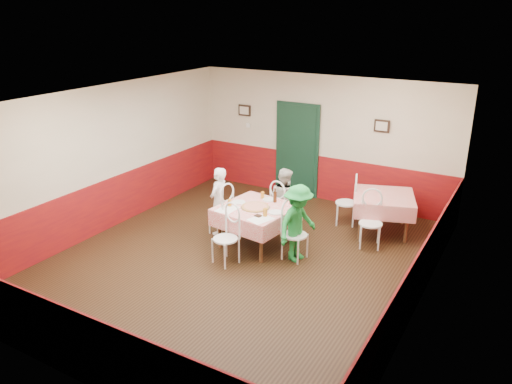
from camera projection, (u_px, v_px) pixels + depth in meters
The scene contains 39 objects.
floor at pixel (240, 260), 8.68m from camera, with size 7.00×7.00×0.00m, color black.
ceiling at pixel (239, 99), 7.71m from camera, with size 7.00×7.00×0.00m, color white.
back_wall at pixel (323, 139), 11.03m from camera, with size 6.00×0.10×2.80m, color beige.
front_wall at pixel (68, 279), 5.35m from camera, with size 6.00×0.10×2.80m, color beige.
left_wall at pixel (107, 159), 9.60m from camera, with size 0.10×7.00×2.80m, color beige.
right_wall at pixel (427, 221), 6.78m from camera, with size 0.10×7.00×2.80m, color beige.
wainscot_back at pixel (321, 178), 11.33m from camera, with size 6.00×0.03×1.00m, color maroon.
wainscot_front at pixel (79, 347), 5.68m from camera, with size 6.00×0.03×1.00m, color maroon.
wainscot_left at pixel (113, 202), 9.91m from camera, with size 0.03×7.00×1.00m, color maroon.
wainscot_right at pixel (418, 279), 7.10m from camera, with size 0.03×7.00×1.00m, color maroon.
door at pixel (297, 151), 11.40m from camera, with size 0.96×0.06×2.10m, color black.
picture_left at pixel (245, 110), 11.78m from camera, with size 0.32×0.03×0.26m, color black.
picture_right at pixel (382, 126), 10.22m from camera, with size 0.32×0.03×0.26m, color black.
thermostat at pixel (248, 125), 11.85m from camera, with size 0.10×0.03×0.10m, color white.
main_table at pixel (256, 227), 9.10m from camera, with size 1.22×1.22×0.77m, color red.
second_table at pixel (382, 214), 9.68m from camera, with size 1.12×1.12×0.77m, color red.
chair_left at pixel (221, 212), 9.56m from camera, with size 0.42×0.42×0.90m, color white, non-canonical shape.
chair_right at pixel (295, 235), 8.59m from camera, with size 0.42×0.42×0.90m, color white, non-canonical shape.
chair_far at pixel (283, 209), 9.71m from camera, with size 0.42×0.42×0.90m, color white, non-canonical shape.
chair_near at pixel (225, 239), 8.45m from camera, with size 0.42×0.42×0.90m, color white, non-canonical shape.
chair_second_a at pixel (346, 203), 10.00m from camera, with size 0.42×0.42×0.90m, color white, non-canonical shape.
chair_second_b at pixel (371, 224), 9.04m from camera, with size 0.42×0.42×0.90m, color white, non-canonical shape.
pizza at pixel (255, 207), 8.94m from camera, with size 0.49×0.49×0.03m, color #B74723.
plate_left at pixel (238, 202), 9.18m from camera, with size 0.25×0.25×0.01m, color white.
plate_right at pixel (275, 212), 8.72m from camera, with size 0.25×0.25×0.01m, color white.
plate_far at pixel (269, 199), 9.31m from camera, with size 0.25×0.25×0.01m, color white.
glass_a at pixel (230, 203), 9.00m from camera, with size 0.07×0.07×0.13m, color #BF7219.
glass_b at pixel (265, 212), 8.56m from camera, with size 0.08×0.08×0.14m, color #BF7219.
glass_c at pixel (263, 195), 9.36m from camera, with size 0.07×0.07×0.13m, color #BF7219.
beer_bottle at pixel (275, 196), 9.16m from camera, with size 0.07×0.07×0.24m, color #381C0A.
shaker_a at pixel (222, 206), 8.90m from camera, with size 0.04×0.04×0.09m, color silver.
shaker_b at pixel (223, 207), 8.84m from camera, with size 0.04×0.04×0.09m, color silver.
shaker_c at pixel (223, 206), 8.92m from camera, with size 0.04×0.04×0.09m, color #B23319.
menu_left at pixel (227, 209), 8.88m from camera, with size 0.30×0.40×0.00m, color white.
menu_right at pixel (261, 219), 8.46m from camera, with size 0.30×0.40×0.00m, color white.
wallet at pixel (258, 216), 8.57m from camera, with size 0.11×0.09×0.02m, color black.
diner_left at pixel (219, 201), 9.52m from camera, with size 0.48×0.32×1.32m, color gray.
diner_far at pixel (284, 199), 9.68m from camera, with size 0.61×0.48×1.26m, color gray.
diner_right at pixel (298, 223), 8.48m from camera, with size 0.89×0.51×1.37m, color gray.
Camera 1 is at (4.11, -6.55, 4.14)m, focal length 35.00 mm.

